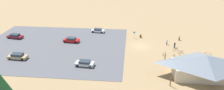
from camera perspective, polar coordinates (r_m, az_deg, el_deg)
ground at (r=59.18m, az=7.78°, el=-0.26°), size 160.00×160.00×0.00m
parking_lot_asphalt at (r=60.65m, az=-15.71°, el=-0.34°), size 40.09×31.80×0.05m
bike_pavilion at (r=47.32m, az=24.12°, el=-4.96°), size 15.37×8.80×4.94m
trash_bin at (r=64.97m, az=7.83°, el=2.40°), size 0.60×0.60×0.90m
lot_sign at (r=63.88m, az=6.10°, el=3.04°), size 0.56×0.08×2.20m
pine_far_west at (r=37.93m, az=-27.92°, el=-9.83°), size 3.64×3.64×7.23m
bicycle_red_front_row at (r=58.36m, az=17.08°, el=-1.10°), size 1.49×0.88×0.87m
bicycle_yellow_lone_west at (r=54.35m, az=18.30°, el=-3.15°), size 0.81×1.52×0.83m
bicycle_orange_near_porch at (r=54.94m, az=14.18°, el=-2.37°), size 1.05×1.47×0.78m
bicycle_teal_trailside at (r=54.35m, az=16.50°, el=-2.93°), size 0.88×1.59×0.77m
bicycle_black_lone_east at (r=57.06m, az=18.33°, el=-1.84°), size 1.60×0.76×0.89m
bicycle_white_yard_front at (r=58.67m, az=24.88°, el=-2.24°), size 1.32×1.19×0.83m
car_white_far_end at (r=68.77m, az=-3.88°, el=4.00°), size 4.45×2.15×1.25m
car_maroon_front_row at (r=70.27m, az=-25.00°, el=2.24°), size 4.94×2.54×1.39m
car_tan_end_stall at (r=56.26m, az=-24.43°, el=-2.79°), size 4.79×2.05×1.45m
car_red_second_row at (r=62.00m, az=-11.08°, el=1.40°), size 4.60×2.18×1.40m
car_silver_near_entry at (r=48.55m, az=-7.51°, el=-4.96°), size 4.46×2.20×1.34m
visitor_by_pavilion at (r=61.18m, az=14.79°, el=0.82°), size 0.36×0.36×1.62m
visitor_at_bikes at (r=59.72m, az=16.78°, el=0.05°), size 0.40×0.37×1.68m
visitor_near_lot at (r=65.30m, az=17.94°, el=1.94°), size 0.36×0.36×1.66m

